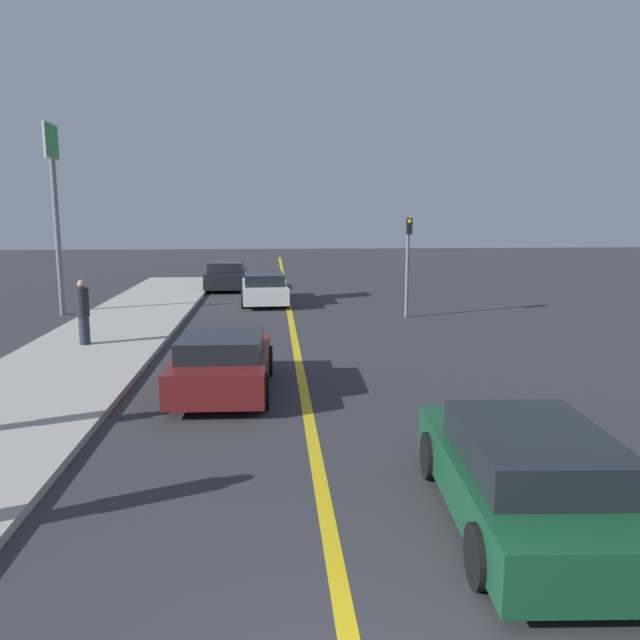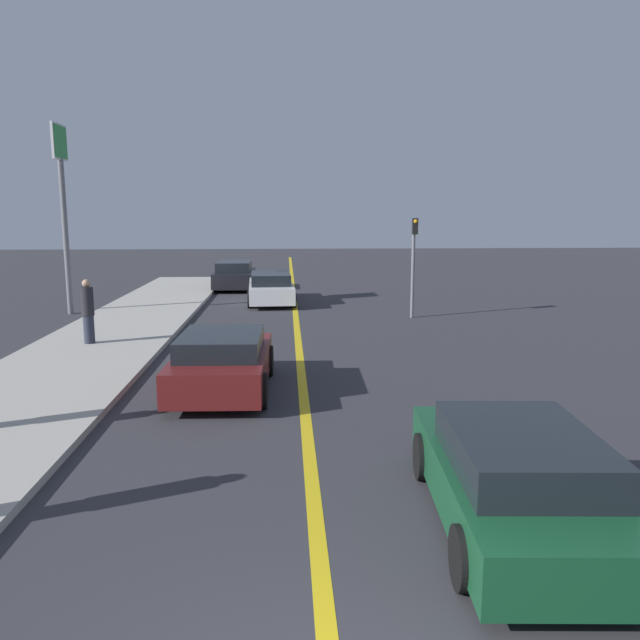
# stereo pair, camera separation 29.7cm
# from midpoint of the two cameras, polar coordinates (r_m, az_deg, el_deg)

# --- Properties ---
(road_center_line) EXTENTS (0.20, 60.00, 0.01)m
(road_center_line) POSITION_cam_midpoint_polar(r_m,az_deg,el_deg) (21.84, -3.09, 0.17)
(road_center_line) COLOR gold
(road_center_line) RESTS_ON ground_plane
(sidewalk_left) EXTENTS (3.63, 31.08, 0.14)m
(sidewalk_left) POSITION_cam_midpoint_polar(r_m,az_deg,el_deg) (20.03, -18.76, -1.04)
(sidewalk_left) COLOR #ADA89E
(sidewalk_left) RESTS_ON ground_plane
(car_near_right_lane) EXTENTS (2.09, 4.24, 1.24)m
(car_near_right_lane) POSITION_cam_midpoint_polar(r_m,az_deg,el_deg) (7.88, 17.25, -13.48)
(car_near_right_lane) COLOR #144728
(car_near_right_lane) RESTS_ON ground_plane
(car_ahead_center) EXTENTS (2.04, 3.94, 1.25)m
(car_ahead_center) POSITION_cam_midpoint_polar(r_m,az_deg,el_deg) (13.00, -9.51, -3.86)
(car_ahead_center) COLOR maroon
(car_ahead_center) RESTS_ON ground_plane
(car_far_distant) EXTENTS (2.04, 4.62, 1.24)m
(car_far_distant) POSITION_cam_midpoint_polar(r_m,az_deg,el_deg) (25.53, -5.46, 2.92)
(car_far_distant) COLOR silver
(car_far_distant) RESTS_ON ground_plane
(car_parked_left_lot) EXTENTS (1.93, 4.12, 1.34)m
(car_parked_left_lot) POSITION_cam_midpoint_polar(r_m,az_deg,el_deg) (30.36, -8.83, 4.02)
(car_parked_left_lot) COLOR black
(car_parked_left_lot) RESTS_ON ground_plane
(pedestrian_far_standing) EXTENTS (0.34, 0.34, 1.75)m
(pedestrian_far_standing) POSITION_cam_midpoint_polar(r_m,az_deg,el_deg) (17.96, -21.28, 0.68)
(pedestrian_far_standing) COLOR #282D3D
(pedestrian_far_standing) RESTS_ON sidewalk_left
(traffic_light) EXTENTS (0.18, 0.40, 3.46)m
(traffic_light) POSITION_cam_midpoint_polar(r_m,az_deg,el_deg) (21.93, 7.65, 5.82)
(traffic_light) COLOR slate
(traffic_light) RESTS_ON ground_plane
(roadside_sign) EXTENTS (0.20, 1.35, 6.70)m
(roadside_sign) POSITION_cam_midpoint_polar(r_m,az_deg,el_deg) (24.22, -23.50, 11.46)
(roadside_sign) COLOR slate
(roadside_sign) RESTS_ON ground_plane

